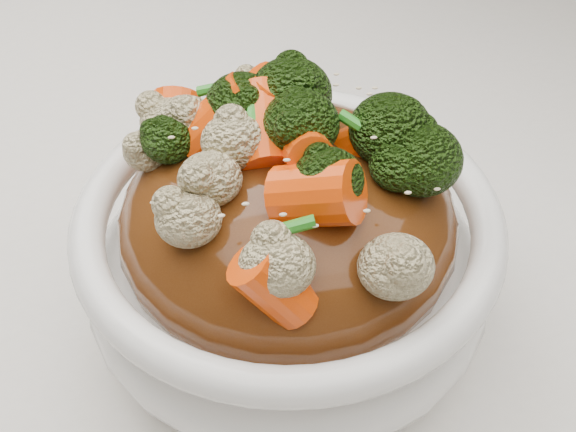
{
  "coord_description": "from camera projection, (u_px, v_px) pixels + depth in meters",
  "views": [
    {
      "loc": [
        0.02,
        -0.3,
        1.06
      ],
      "look_at": [
        0.05,
        -0.05,
        0.83
      ],
      "focal_mm": 42.0,
      "sensor_mm": 36.0,
      "label": 1
    }
  ],
  "objects": [
    {
      "name": "tablecloth",
      "position": [
        201.0,
        269.0,
        0.44
      ],
      "size": [
        1.2,
        0.8,
        0.04
      ],
      "primitive_type": "cube",
      "color": "white",
      "rests_on": "dining_table"
    },
    {
      "name": "bowl",
      "position": [
        288.0,
        259.0,
        0.36
      ],
      "size": [
        0.28,
        0.28,
        0.09
      ],
      "primitive_type": null,
      "rotation": [
        0.0,
        0.0,
        0.39
      ],
      "color": "white",
      "rests_on": "tablecloth"
    },
    {
      "name": "sauce_base",
      "position": [
        288.0,
        220.0,
        0.34
      ],
      "size": [
        0.23,
        0.23,
        0.09
      ],
      "primitive_type": "ellipsoid",
      "rotation": [
        0.0,
        0.0,
        0.39
      ],
      "color": "#51270D",
      "rests_on": "bowl"
    },
    {
      "name": "carrots",
      "position": [
        288.0,
        121.0,
        0.3
      ],
      "size": [
        0.23,
        0.23,
        0.05
      ],
      "primitive_type": null,
      "rotation": [
        0.0,
        0.0,
        0.39
      ],
      "color": "#FF4B08",
      "rests_on": "sauce_base"
    },
    {
      "name": "broccoli",
      "position": [
        288.0,
        122.0,
        0.3
      ],
      "size": [
        0.23,
        0.23,
        0.04
      ],
      "primitive_type": null,
      "rotation": [
        0.0,
        0.0,
        0.39
      ],
      "color": "black",
      "rests_on": "sauce_base"
    },
    {
      "name": "cauliflower",
      "position": [
        288.0,
        126.0,
        0.3
      ],
      "size": [
        0.23,
        0.23,
        0.04
      ],
      "primitive_type": null,
      "rotation": [
        0.0,
        0.0,
        0.39
      ],
      "color": "beige",
      "rests_on": "sauce_base"
    },
    {
      "name": "scallions",
      "position": [
        288.0,
        119.0,
        0.3
      ],
      "size": [
        0.17,
        0.17,
        0.02
      ],
      "primitive_type": null,
      "rotation": [
        0.0,
        0.0,
        0.39
      ],
      "color": "#26841E",
      "rests_on": "sauce_base"
    },
    {
      "name": "sesame_seeds",
      "position": [
        288.0,
        119.0,
        0.3
      ],
      "size": [
        0.2,
        0.2,
        0.01
      ],
      "primitive_type": null,
      "rotation": [
        0.0,
        0.0,
        0.39
      ],
      "color": "beige",
      "rests_on": "sauce_base"
    }
  ]
}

